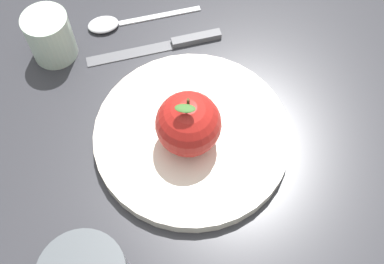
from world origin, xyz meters
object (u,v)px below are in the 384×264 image
dinner_plate (192,135)px  cup (49,35)px  apple (188,124)px  spoon (117,22)px  knife (167,45)px

dinner_plate → cup: cup is taller
dinner_plate → apple: bearing=-1.0°
apple → spoon: size_ratio=0.61×
knife → spoon: 0.09m
cup → spoon: size_ratio=0.46×
apple → knife: (-0.15, -0.09, -0.06)m
cup → dinner_plate: bearing=73.8°
knife → spoon: bearing=-98.8°
apple → spoon: bearing=-132.6°
spoon → apple: bearing=47.4°
knife → spoon: size_ratio=1.12×
cup → spoon: 0.11m
apple → dinner_plate: bearing=179.0°
apple → knife: apple is taller
dinner_plate → spoon: dinner_plate is taller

